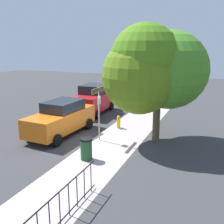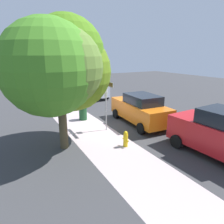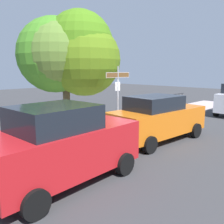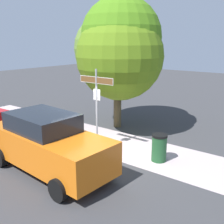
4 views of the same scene
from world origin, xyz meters
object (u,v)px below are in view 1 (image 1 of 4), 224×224
(street_sign, at_px, (99,101))
(car_red, at_px, (93,99))
(trash_bin, at_px, (86,149))
(shade_tree, at_px, (154,69))
(fire_hydrant, at_px, (119,122))
(car_orange, at_px, (61,118))

(street_sign, distance_m, car_red, 5.92)
(car_red, relative_size, trash_bin, 4.32)
(street_sign, distance_m, shade_tree, 3.22)
(car_red, distance_m, fire_hydrant, 4.11)
(shade_tree, relative_size, fire_hydrant, 7.71)
(shade_tree, relative_size, trash_bin, 6.13)
(shade_tree, relative_size, car_red, 1.42)
(street_sign, distance_m, trash_bin, 2.99)
(car_orange, distance_m, fire_hydrant, 3.51)
(car_orange, height_order, trash_bin, car_orange)
(street_sign, xyz_separation_m, car_red, (-5.07, -2.83, -1.12))
(car_orange, xyz_separation_m, trash_bin, (2.49, 2.86, -0.47))
(car_orange, bearing_deg, street_sign, 92.51)
(shade_tree, distance_m, fire_hydrant, 4.40)
(car_orange, xyz_separation_m, fire_hydrant, (-2.33, 2.56, -0.58))
(street_sign, relative_size, car_red, 0.74)
(car_red, height_order, trash_bin, car_red)
(fire_hydrant, bearing_deg, car_orange, -47.68)
(street_sign, height_order, shade_tree, shade_tree)
(car_red, height_order, car_orange, car_red)
(car_orange, bearing_deg, car_red, -170.87)
(street_sign, relative_size, shade_tree, 0.52)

